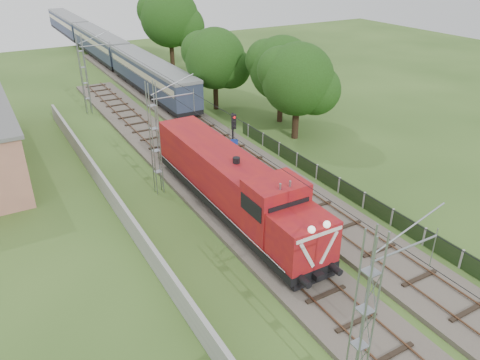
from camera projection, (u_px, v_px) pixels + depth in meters
ground at (292, 269)px, 25.49m from camera, size 140.00×140.00×0.00m
track_main at (230, 210)px, 30.82m from camera, size 4.20×70.00×0.45m
track_side at (209, 134)px, 43.09m from camera, size 4.20×80.00×0.45m
catenary at (156, 139)px, 31.62m from camera, size 3.31×70.00×8.00m
boundary_wall at (110, 194)px, 31.53m from camera, size 0.25×40.00×1.50m
fence at (364, 200)px, 31.10m from camera, size 0.12×32.00×1.20m
locomotive at (233, 184)px, 29.56m from camera, size 3.07×17.54×4.46m
coach_rake at (100, 43)px, 70.57m from camera, size 2.95×65.75×3.41m
signal_post at (233, 134)px, 34.17m from camera, size 0.52×0.43×4.99m
tree_a at (299, 80)px, 40.31m from camera, size 6.60×6.29×8.56m
tree_b at (282, 69)px, 44.33m from camera, size 6.44×6.14×8.35m
tree_c at (216, 59)px, 47.85m from camera, size 6.52×6.21×8.46m
tree_d at (170, 18)px, 63.77m from camera, size 8.34×7.95×10.81m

